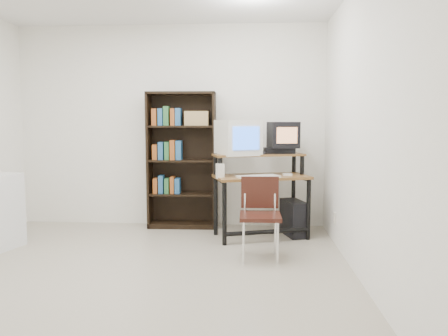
# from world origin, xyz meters

# --- Properties ---
(floor) EXTENTS (4.00, 4.00, 0.01)m
(floor) POSITION_xyz_m (0.00, 0.00, -0.01)
(floor) COLOR #B5AB96
(floor) RESTS_ON ground
(back_wall) EXTENTS (4.00, 0.01, 2.60)m
(back_wall) POSITION_xyz_m (0.00, 2.00, 1.30)
(back_wall) COLOR white
(back_wall) RESTS_ON floor
(right_wall) EXTENTS (0.01, 4.00, 2.60)m
(right_wall) POSITION_xyz_m (2.00, 0.00, 1.30)
(right_wall) COLOR white
(right_wall) RESTS_ON floor
(computer_desk) EXTENTS (1.19, 0.83, 0.98)m
(computer_desk) POSITION_xyz_m (1.17, 1.41, 0.67)
(computer_desk) COLOR brown
(computer_desk) RESTS_ON floor
(crt_monitor) EXTENTS (0.58, 0.58, 0.41)m
(crt_monitor) POSITION_xyz_m (0.90, 1.44, 1.18)
(crt_monitor) COLOR beige
(crt_monitor) RESTS_ON computer_desk
(vcr) EXTENTS (0.37, 0.28, 0.08)m
(vcr) POSITION_xyz_m (1.39, 1.59, 1.01)
(vcr) COLOR black
(vcr) RESTS_ON computer_desk
(crt_tv) EXTENTS (0.39, 0.38, 0.31)m
(crt_tv) POSITION_xyz_m (1.44, 1.57, 1.20)
(crt_tv) COLOR black
(crt_tv) RESTS_ON vcr
(cd_spindle) EXTENTS (0.16, 0.16, 0.05)m
(cd_spindle) POSITION_xyz_m (1.18, 1.46, 0.99)
(cd_spindle) COLOR #26262B
(cd_spindle) RESTS_ON computer_desk
(keyboard) EXTENTS (0.51, 0.39, 0.03)m
(keyboard) POSITION_xyz_m (1.14, 1.22, 0.74)
(keyboard) COLOR beige
(keyboard) RESTS_ON computer_desk
(mousepad) EXTENTS (0.25, 0.22, 0.01)m
(mousepad) POSITION_xyz_m (1.48, 1.40, 0.72)
(mousepad) COLOR black
(mousepad) RESTS_ON computer_desk
(mouse) EXTENTS (0.11, 0.08, 0.03)m
(mouse) POSITION_xyz_m (1.48, 1.41, 0.74)
(mouse) COLOR white
(mouse) RESTS_ON mousepad
(desk_speaker) EXTENTS (0.10, 0.10, 0.17)m
(desk_speaker) POSITION_xyz_m (0.71, 1.21, 0.80)
(desk_speaker) COLOR beige
(desk_speaker) RESTS_ON computer_desk
(pc_tower) EXTENTS (0.32, 0.49, 0.42)m
(pc_tower) POSITION_xyz_m (1.57, 1.51, 0.21)
(pc_tower) COLOR black
(pc_tower) RESTS_ON floor
(school_chair) EXTENTS (0.41, 0.41, 0.80)m
(school_chair) POSITION_xyz_m (1.15, 0.63, 0.49)
(school_chair) COLOR black
(school_chair) RESTS_ON floor
(bookshelf) EXTENTS (0.87, 0.31, 1.73)m
(bookshelf) POSITION_xyz_m (0.17, 1.86, 0.89)
(bookshelf) COLOR black
(bookshelf) RESTS_ON floor
(wall_outlet) EXTENTS (0.02, 0.08, 0.12)m
(wall_outlet) POSITION_xyz_m (1.99, 1.15, 0.30)
(wall_outlet) COLOR beige
(wall_outlet) RESTS_ON right_wall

